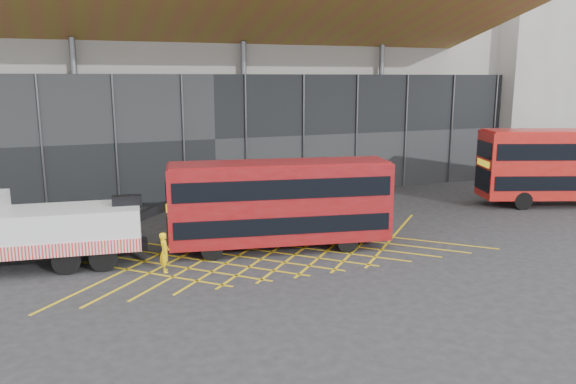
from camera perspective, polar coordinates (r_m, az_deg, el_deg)
name	(u,v)px	position (r m, az deg, el deg)	size (l,w,h in m)	color
ground_plane	(238,256)	(25.22, -5.10, -6.50)	(120.00, 120.00, 0.00)	#28282A
road_markings	(272,252)	(25.70, -1.66, -6.10)	(19.96, 7.16, 0.01)	yellow
construction_building	(187,61)	(42.32, -10.18, 12.98)	(55.00, 23.97, 18.00)	gray
east_building	(533,52)	(55.07, 23.64, 12.92)	(15.00, 12.00, 20.00)	gray
recovery_truck	(14,228)	(25.50, -26.09, -3.29)	(11.14, 3.85, 3.86)	black
bus_towed	(280,201)	(25.50, -0.84, -0.96)	(10.29, 4.19, 4.09)	maroon
bus_second	(576,164)	(38.78, 27.19, 2.57)	(11.67, 6.48, 4.68)	#AD140F
worker	(165,252)	(23.47, -12.43, -5.99)	(0.60, 0.40, 1.66)	yellow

